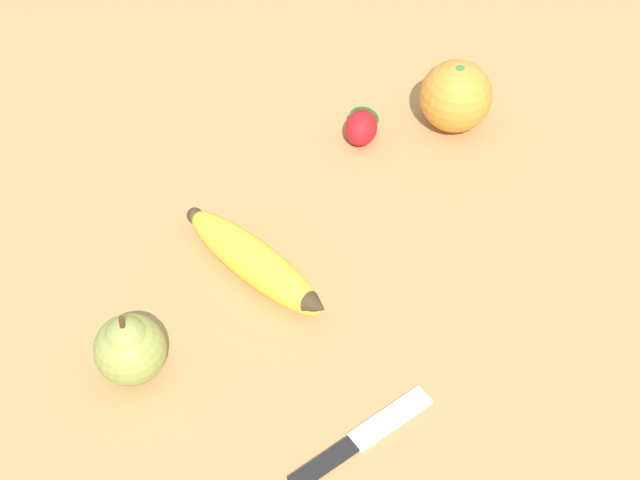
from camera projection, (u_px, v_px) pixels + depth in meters
ground_plane at (357, 275)px, 0.91m from camera, size 3.00×3.00×0.00m
banana at (255, 262)px, 0.90m from camera, size 0.20×0.08×0.04m
orange at (456, 96)px, 1.02m from camera, size 0.08×0.08×0.08m
pear at (130, 347)px, 0.81m from camera, size 0.07×0.07×0.09m
strawberry at (362, 126)px, 1.02m from camera, size 0.06×0.06×0.04m
paring_knife at (357, 441)px, 0.79m from camera, size 0.02×0.15×0.01m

